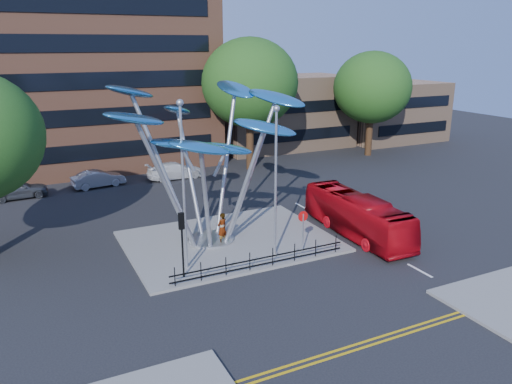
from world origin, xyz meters
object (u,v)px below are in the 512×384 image
tree_right (250,83)px  street_lamp_left (183,172)px  parked_car_mid (98,179)px  no_entry_sign_island (303,225)px  pedestrian (222,228)px  parked_car_right (175,170)px  leaf_sculpture (205,129)px  parked_car_left (17,189)px  traffic_light_island (182,231)px  red_bus (357,215)px  tree_far (372,88)px  street_lamp_right (276,168)px

tree_right → street_lamp_left: (-12.50, -18.50, -2.68)m
parked_car_mid → no_entry_sign_island: bearing=-165.9°
tree_right → pedestrian: size_ratio=6.44×
tree_right → parked_car_right: size_ratio=2.46×
parked_car_right → street_lamp_left: bearing=162.3°
street_lamp_left → parked_car_right: street_lamp_left is taller
leaf_sculpture → street_lamp_left: 4.28m
pedestrian → parked_car_mid: size_ratio=0.44×
street_lamp_left → pedestrian: (2.94, 2.23, -4.27)m
parked_car_right → parked_car_left: bearing=89.8°
parked_car_mid → parked_car_right: size_ratio=0.87×
pedestrian → parked_car_right: 16.19m
traffic_light_island → red_bus: (11.60, 1.17, -1.33)m
tree_right → leaf_sculpture: size_ratio=0.95×
tree_right → pedestrian: 20.11m
leaf_sculpture → red_bus: (8.67, -3.01, -5.59)m
street_lamp_left → traffic_light_island: size_ratio=2.57×
street_lamp_left → traffic_light_island: 2.96m
red_bus → parked_car_left: red_bus is taller
traffic_light_island → tree_far: bearing=35.8°
street_lamp_left → leaf_sculpture: bearing=52.6°
traffic_light_island → no_entry_sign_island: traffic_light_island is taller
red_bus → pedestrian: size_ratio=4.90×
leaf_sculpture → parked_car_left: (-10.08, 14.64, -6.13)m
no_entry_sign_island → red_bus: bearing=14.1°
street_lamp_left → parked_car_left: street_lamp_left is taller
pedestrian → parked_car_right: (2.10, 16.04, -0.37)m
leaf_sculpture → parked_car_right: bearing=80.2°
tree_right → tree_far: (14.00, 0.00, -0.93)m
no_entry_sign_island → parked_car_left: (-14.15, 18.81, -1.07)m
street_lamp_right → parked_car_right: (0.04, 18.78, -4.38)m
tree_far → parked_car_mid: tree_far is taller
traffic_light_island → pedestrian: traffic_light_island is taller
street_lamp_left → red_bus: street_lamp_left is taller
parked_car_mid → street_lamp_right: bearing=-169.3°
street_lamp_left → pedestrian: bearing=37.2°
street_lamp_right → red_bus: size_ratio=0.90×
pedestrian → traffic_light_island: bearing=20.1°
tree_far → leaf_sculpture: (-24.07, -15.32, -0.23)m
pedestrian → no_entry_sign_island: bearing=114.8°
street_lamp_left → parked_car_right: 19.52m
street_lamp_right → parked_car_left: size_ratio=1.90×
red_bus → parked_car_left: (-18.75, 17.65, -0.54)m
red_bus → leaf_sculpture: bearing=163.1°
tree_right → parked_car_left: tree_right is taller
parked_car_left → parked_car_right: 12.71m
leaf_sculpture → street_lamp_right: leaf_sculpture is taller
pedestrian → tree_right: bearing=-143.5°
tree_right → red_bus: tree_right is taller
traffic_light_island → pedestrian: size_ratio=1.82×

